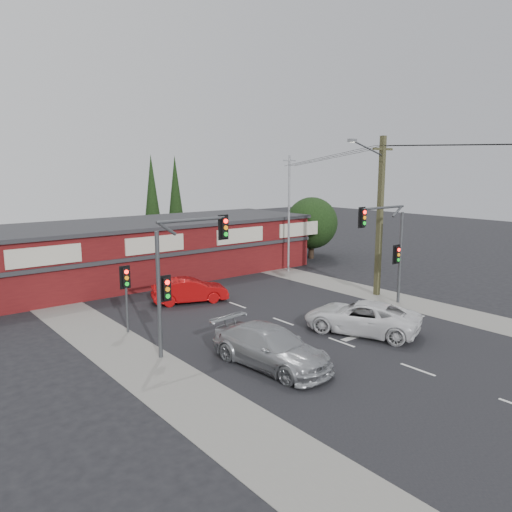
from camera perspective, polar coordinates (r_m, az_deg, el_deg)
ground at (r=25.08m, az=6.96°, el=-8.81°), size 120.00×120.00×0.00m
road_strip at (r=28.62m, az=-0.24°, el=-6.32°), size 14.00×70.00×0.01m
verge_left at (r=24.53m, az=-16.23°, el=-9.56°), size 3.00×70.00×0.02m
verge_right at (r=34.36m, az=10.97°, el=-3.70°), size 3.00×70.00×0.02m
stop_line at (r=26.70m, az=14.61°, el=-7.85°), size 6.50×0.35×0.01m
white_suv at (r=25.40m, az=11.93°, el=-6.84°), size 4.64×6.24×1.57m
silver_suv at (r=20.83m, az=1.71°, el=-10.36°), size 2.89×5.84×1.63m
red_sedan at (r=30.54m, az=-7.57°, el=-3.91°), size 4.79×3.01×1.49m
lane_dashes at (r=26.78m, az=3.13°, el=-7.48°), size 0.12×42.58×0.01m
shop_building at (r=37.63m, az=-12.86°, el=0.73°), size 27.30×8.40×4.22m
tree_cluster at (r=45.34m, az=6.15°, el=3.46°), size 5.90×5.10×5.50m
conifer_near at (r=45.51m, az=-11.79°, el=6.59°), size 1.80×1.80×9.25m
conifer_far at (r=48.92m, az=-9.18°, el=6.91°), size 1.80×1.80×9.25m
traffic_mast_left at (r=21.75m, az=-8.65°, el=-1.05°), size 3.77×0.27×5.97m
traffic_mast_right at (r=29.93m, az=14.99°, el=1.79°), size 3.96×0.27×5.97m
pedestal_signal at (r=25.23m, az=-14.65°, el=-3.26°), size 0.55×0.27×3.38m
utility_pole at (r=32.14m, az=13.87°, el=4.99°), size 4.38×0.59×10.00m
steel_pole at (r=38.77m, az=3.78°, el=5.06°), size 1.20×0.16×9.00m
power_lines at (r=29.14m, az=22.99°, el=11.18°), size 2.01×29.00×1.22m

